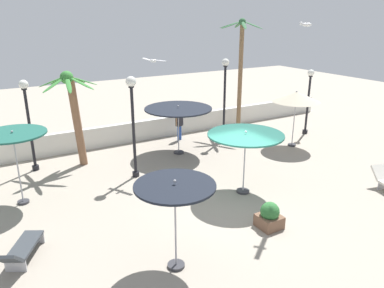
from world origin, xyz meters
TOP-DOWN VIEW (x-y plane):
  - ground_plane at (0.00, 0.00)m, footprint 56.00×56.00m
  - boundary_wall at (0.00, 8.40)m, footprint 25.20×0.30m
  - patio_umbrella_0 at (-6.36, 3.93)m, footprint 2.20×2.20m
  - patio_umbrella_1 at (-3.35, -1.95)m, footprint 2.04×2.04m
  - patio_umbrella_2 at (0.82, 5.60)m, footprint 3.14×3.14m
  - patio_umbrella_3 at (0.90, 0.67)m, footprint 2.75×2.75m
  - patio_umbrella_4 at (6.32, 3.65)m, footprint 2.36×2.36m
  - palm_tree_0 at (-3.71, 6.51)m, footprint 2.44×2.51m
  - palm_tree_2 at (5.79, 7.49)m, footprint 2.56×2.47m
  - lamp_post_0 at (3.81, 6.14)m, footprint 0.37×0.37m
  - lamp_post_1 at (8.48, 4.82)m, footprint 0.35×0.35m
  - lamp_post_2 at (-5.48, 6.90)m, footprint 0.37×0.37m
  - lamp_post_3 at (-2.01, 4.10)m, footprint 0.41×0.41m
  - lounge_chair_0 at (-6.84, 0.31)m, footprint 1.40×1.92m
  - guest_0 at (1.81, 7.37)m, footprint 0.52×0.36m
  - seagull_0 at (-0.87, 4.44)m, footprint 0.66×1.06m
  - seagull_1 at (2.04, -0.60)m, footprint 0.98×0.79m
  - planter at (0.09, -1.69)m, footprint 0.70×0.70m

SIDE VIEW (x-z plane):
  - ground_plane at x=0.00m, z-range 0.00..0.00m
  - planter at x=0.09m, z-range -0.04..0.81m
  - lounge_chair_0 at x=-6.84m, z-range -0.03..0.81m
  - boundary_wall at x=0.00m, z-range 0.00..1.04m
  - guest_0 at x=1.81m, z-range 0.16..1.71m
  - patio_umbrella_2 at x=0.82m, z-range 0.95..3.30m
  - lamp_post_1 at x=8.48m, z-range 0.37..3.94m
  - patio_umbrella_3 at x=0.90m, z-range 0.95..3.38m
  - patio_umbrella_1 at x=-3.35m, z-range 0.93..3.45m
  - lamp_post_2 at x=-5.48m, z-range 0.47..4.35m
  - patio_umbrella_0 at x=-6.36m, z-range 1.10..3.79m
  - patio_umbrella_4 at x=6.32m, z-range 1.11..3.93m
  - lamp_post_0 at x=3.81m, z-range 0.50..4.77m
  - palm_tree_0 at x=-3.71m, z-range 0.56..4.73m
  - lamp_post_3 at x=-2.01m, z-range 0.63..4.76m
  - palm_tree_2 at x=5.79m, z-range 0.77..6.93m
  - seagull_0 at x=-0.87m, z-range 4.53..4.68m
  - seagull_1 at x=2.04m, z-range 5.97..6.12m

